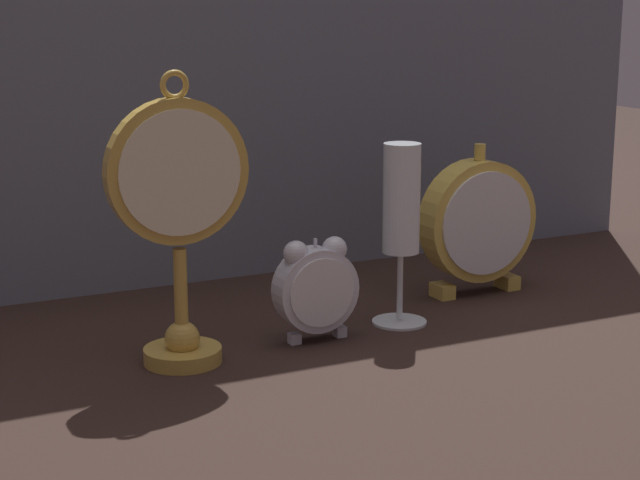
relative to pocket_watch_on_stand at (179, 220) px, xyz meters
name	(u,v)px	position (x,y,z in m)	size (l,w,h in m)	color
ground_plane	(353,344)	(0.19, -0.03, -0.15)	(4.00, 4.00, 0.00)	black
fabric_backdrop_drape	(235,21)	(0.19, 0.30, 0.19)	(1.29, 0.01, 0.68)	slate
pocket_watch_on_stand	(179,220)	(0.00, 0.00, 0.00)	(0.15, 0.08, 0.30)	gold
alarm_clock_twin_bell	(316,285)	(0.16, 0.00, -0.09)	(0.09, 0.03, 0.12)	silver
mantel_clock_silver	(478,222)	(0.42, 0.08, -0.06)	(0.15, 0.04, 0.19)	gold
champagne_flute	(401,213)	(0.27, 0.02, -0.02)	(0.06, 0.06, 0.21)	silver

